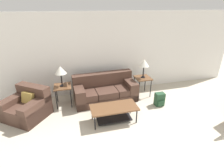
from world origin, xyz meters
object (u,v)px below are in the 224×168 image
at_px(side_table_left, 63,88).
at_px(table_lamp_left, 60,70).
at_px(backpack, 160,99).
at_px(table_lamp_right, 144,63).
at_px(couch, 105,91).
at_px(coffee_table, 114,111).
at_px(side_table_right, 143,79).
at_px(armchair, 27,107).

bearing_deg(side_table_left, table_lamp_left, 90.00).
bearing_deg(backpack, table_lamp_right, 107.06).
distance_m(couch, coffee_table, 1.17).
distance_m(table_lamp_right, backpack, 1.21).
distance_m(side_table_left, table_lamp_right, 2.58).
relative_size(table_lamp_left, backpack, 1.51).
bearing_deg(side_table_left, coffee_table, -43.51).
distance_m(side_table_right, table_lamp_right, 0.55).
relative_size(coffee_table, side_table_left, 1.89).
distance_m(coffee_table, table_lamp_left, 1.87).
xyz_separation_m(armchair, side_table_left, (0.94, 0.37, 0.27)).
height_order(coffee_table, table_lamp_left, table_lamp_left).
bearing_deg(side_table_left, side_table_right, 0.00).
height_order(armchair, table_lamp_left, table_lamp_left).
xyz_separation_m(couch, side_table_right, (1.26, -0.00, 0.26)).
bearing_deg(side_table_right, couch, 180.00).
relative_size(table_lamp_right, backpack, 1.51).
relative_size(side_table_left, backpack, 1.57).
distance_m(couch, table_lamp_right, 1.50).
height_order(side_table_right, table_lamp_right, table_lamp_right).
relative_size(coffee_table, table_lamp_right, 1.97).
distance_m(side_table_left, table_lamp_left, 0.55).
bearing_deg(armchair, couch, 9.56).
distance_m(armchair, table_lamp_left, 1.30).
relative_size(armchair, coffee_table, 1.12).
xyz_separation_m(table_lamp_left, backpack, (2.75, -0.76, -0.91)).
height_order(side_table_left, table_lamp_right, table_lamp_right).
xyz_separation_m(side_table_left, backpack, (2.75, -0.76, -0.36)).
bearing_deg(coffee_table, armchair, 159.85).
distance_m(couch, side_table_right, 1.29).
relative_size(armchair, backpack, 3.33).
bearing_deg(couch, table_lamp_right, -0.00).
bearing_deg(armchair, table_lamp_right, 6.10).
relative_size(armchair, side_table_left, 2.12).
bearing_deg(backpack, side_table_left, 164.56).
relative_size(couch, side_table_left, 3.11).
bearing_deg(side_table_left, couch, 0.00).
bearing_deg(table_lamp_left, armchair, -158.55).
bearing_deg(couch, armchair, -170.44).
xyz_separation_m(coffee_table, backpack, (1.52, 0.41, -0.12)).
bearing_deg(couch, coffee_table, -91.35).
relative_size(coffee_table, backpack, 2.97).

